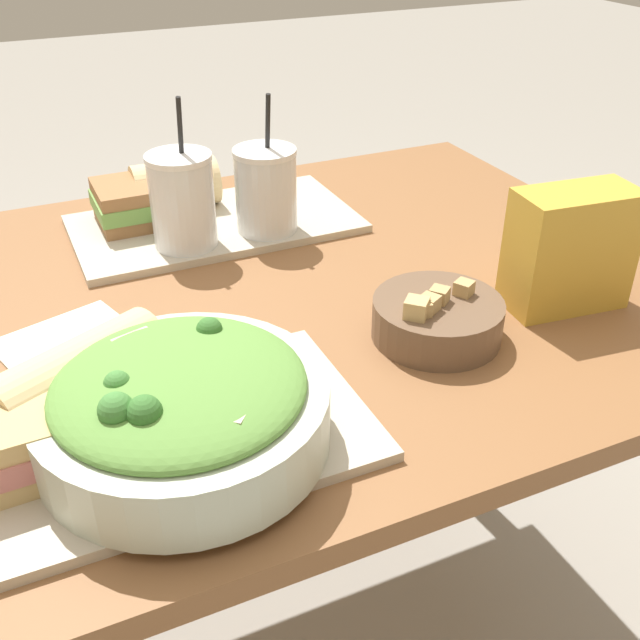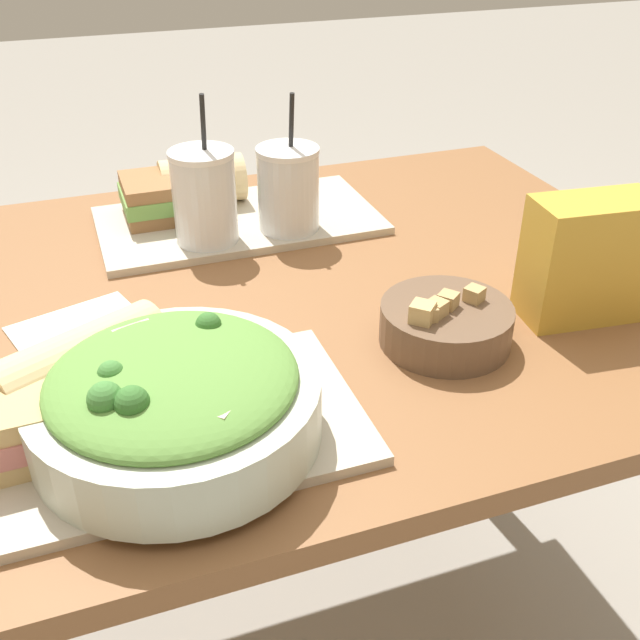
# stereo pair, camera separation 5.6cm
# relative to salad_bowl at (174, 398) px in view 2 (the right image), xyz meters

# --- Properties ---
(dining_table) EXTENTS (1.21, 0.87, 0.75)m
(dining_table) POSITION_rel_salad_bowl_xyz_m (0.15, 0.27, -0.16)
(dining_table) COLOR brown
(dining_table) RESTS_ON ground_plane
(tray_near) EXTENTS (0.44, 0.24, 0.01)m
(tray_near) POSITION_rel_salad_bowl_xyz_m (-0.03, 0.02, -0.05)
(tray_near) COLOR #BCB29E
(tray_near) RESTS_ON dining_table
(tray_far) EXTENTS (0.44, 0.24, 0.01)m
(tray_far) POSITION_rel_salad_bowl_xyz_m (0.19, 0.49, -0.05)
(tray_far) COLOR #BCB29E
(tray_far) RESTS_ON dining_table
(salad_bowl) EXTENTS (0.28, 0.28, 0.10)m
(salad_bowl) POSITION_rel_salad_bowl_xyz_m (0.00, 0.00, 0.00)
(salad_bowl) COLOR beige
(salad_bowl) RESTS_ON tray_near
(soup_bowl) EXTENTS (0.16, 0.16, 0.07)m
(soup_bowl) POSITION_rel_salad_bowl_xyz_m (0.33, 0.08, -0.03)
(soup_bowl) COLOR brown
(soup_bowl) RESTS_ON dining_table
(baguette_near) EXTENTS (0.20, 0.15, 0.08)m
(baguette_near) POSITION_rel_salad_bowl_xyz_m (-0.08, 0.10, -0.01)
(baguette_near) COLOR #DBBC84
(baguette_near) RESTS_ON tray_near
(sandwich_far) EXTENTS (0.15, 0.11, 0.06)m
(sandwich_far) POSITION_rel_salad_bowl_xyz_m (0.09, 0.54, -0.01)
(sandwich_far) COLOR olive
(sandwich_far) RESTS_ON tray_far
(baguette_far) EXTENTS (0.14, 0.08, 0.08)m
(baguette_far) POSITION_rel_salad_bowl_xyz_m (0.15, 0.57, -0.01)
(baguette_far) COLOR #DBBC84
(baguette_far) RESTS_ON tray_far
(drink_cup_dark) EXTENTS (0.09, 0.09, 0.22)m
(drink_cup_dark) POSITION_rel_salad_bowl_xyz_m (0.12, 0.43, 0.02)
(drink_cup_dark) COLOR silver
(drink_cup_dark) RESTS_ON tray_far
(drink_cup_red) EXTENTS (0.09, 0.09, 0.21)m
(drink_cup_red) POSITION_rel_salad_bowl_xyz_m (0.25, 0.43, 0.02)
(drink_cup_red) COLOR silver
(drink_cup_red) RESTS_ON tray_far
(chip_bag) EXTENTS (0.16, 0.09, 0.16)m
(chip_bag) POSITION_rel_salad_bowl_xyz_m (0.53, 0.08, 0.02)
(chip_bag) COLOR gold
(chip_bag) RESTS_ON dining_table
(napkin_folded) EXTENTS (0.18, 0.15, 0.00)m
(napkin_folded) POSITION_rel_salad_bowl_xyz_m (-0.08, 0.26, -0.05)
(napkin_folded) COLOR silver
(napkin_folded) RESTS_ON dining_table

